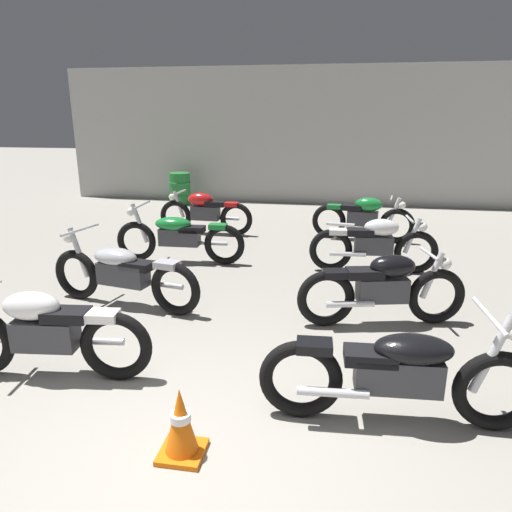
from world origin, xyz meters
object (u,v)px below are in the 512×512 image
(motorcycle_left_row_2, at_px, (179,236))
(motorcycle_right_row_0, at_px, (400,372))
(motorcycle_left_row_1, at_px, (122,273))
(motorcycle_right_row_1, at_px, (383,287))
(motorcycle_right_row_3, at_px, (363,217))
(motorcycle_left_row_0, at_px, (45,332))
(motorcycle_left_row_3, at_px, (205,212))
(oil_drum, at_px, (180,188))
(motorcycle_right_row_2, at_px, (374,244))
(traffic_cone, at_px, (181,424))

(motorcycle_left_row_2, distance_m, motorcycle_right_row_0, 4.90)
(motorcycle_left_row_1, bearing_deg, motorcycle_right_row_1, -0.15)
(motorcycle_left_row_2, xyz_separation_m, motorcycle_right_row_3, (3.05, 2.00, 0.01))
(motorcycle_left_row_2, relative_size, motorcycle_right_row_3, 1.11)
(motorcycle_left_row_0, distance_m, motorcycle_left_row_3, 5.63)
(motorcycle_right_row_1, xyz_separation_m, oil_drum, (-4.82, 7.08, -0.03))
(motorcycle_left_row_2, bearing_deg, motorcycle_left_row_3, 93.30)
(motorcycle_left_row_1, bearing_deg, motorcycle_left_row_0, -88.38)
(motorcycle_left_row_3, bearing_deg, motorcycle_right_row_3, 0.22)
(motorcycle_left_row_2, distance_m, motorcycle_right_row_2, 3.14)
(motorcycle_right_row_3, bearing_deg, motorcycle_right_row_0, -89.67)
(motorcycle_left_row_0, distance_m, motorcycle_left_row_2, 3.65)
(motorcycle_left_row_3, relative_size, motorcycle_right_row_2, 1.00)
(motorcycle_left_row_0, xyz_separation_m, motorcycle_left_row_2, (0.04, 3.65, -0.01))
(oil_drum, bearing_deg, motorcycle_left_row_2, -71.60)
(motorcycle_left_row_1, relative_size, traffic_cone, 3.98)
(motorcycle_left_row_3, height_order, traffic_cone, motorcycle_left_row_3)
(motorcycle_left_row_1, height_order, oil_drum, motorcycle_left_row_1)
(oil_drum, bearing_deg, motorcycle_right_row_1, -55.73)
(traffic_cone, bearing_deg, motorcycle_left_row_0, 152.60)
(motorcycle_right_row_0, relative_size, motorcycle_right_row_3, 1.11)
(motorcycle_right_row_0, xyz_separation_m, traffic_cone, (-1.56, -0.65, -0.19))
(motorcycle_left_row_0, bearing_deg, motorcycle_left_row_3, 90.73)
(motorcycle_right_row_0, bearing_deg, traffic_cone, -157.38)
(motorcycle_left_row_2, xyz_separation_m, oil_drum, (-1.71, 5.15, -0.03))
(motorcycle_left_row_0, relative_size, motorcycle_left_row_3, 1.00)
(motorcycle_right_row_2, bearing_deg, motorcycle_left_row_3, 149.08)
(traffic_cone, bearing_deg, motorcycle_left_row_3, 104.24)
(motorcycle_left_row_3, height_order, motorcycle_right_row_3, same)
(motorcycle_left_row_2, xyz_separation_m, traffic_cone, (1.52, -4.46, -0.19))
(motorcycle_right_row_0, distance_m, motorcycle_right_row_3, 5.80)
(motorcycle_left_row_1, height_order, motorcycle_right_row_0, same)
(traffic_cone, bearing_deg, motorcycle_right_row_3, 76.67)
(motorcycle_left_row_1, distance_m, motorcycle_right_row_2, 3.77)
(motorcycle_right_row_1, bearing_deg, oil_drum, 124.27)
(motorcycle_right_row_3, relative_size, oil_drum, 2.31)
(motorcycle_left_row_2, height_order, oil_drum, motorcycle_left_row_2)
(motorcycle_right_row_2, distance_m, traffic_cone, 4.78)
(motorcycle_right_row_3, bearing_deg, motorcycle_right_row_2, -87.46)
(motorcycle_right_row_0, height_order, motorcycle_right_row_3, motorcycle_right_row_0)
(motorcycle_left_row_3, relative_size, traffic_cone, 3.65)
(motorcycle_left_row_2, height_order, motorcycle_right_row_1, motorcycle_left_row_2)
(motorcycle_right_row_1, bearing_deg, motorcycle_left_row_2, 148.21)
(motorcycle_left_row_3, distance_m, traffic_cone, 6.65)
(oil_drum, bearing_deg, motorcycle_left_row_0, -79.25)
(motorcycle_right_row_0, xyz_separation_m, oil_drum, (-4.80, 8.96, -0.03))
(motorcycle_right_row_2, distance_m, motorcycle_right_row_3, 1.96)
(motorcycle_right_row_0, xyz_separation_m, motorcycle_right_row_1, (0.03, 1.88, 0.01))
(motorcycle_left_row_2, height_order, motorcycle_right_row_3, motorcycle_left_row_2)
(motorcycle_right_row_3, bearing_deg, motorcycle_left_row_1, -128.74)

